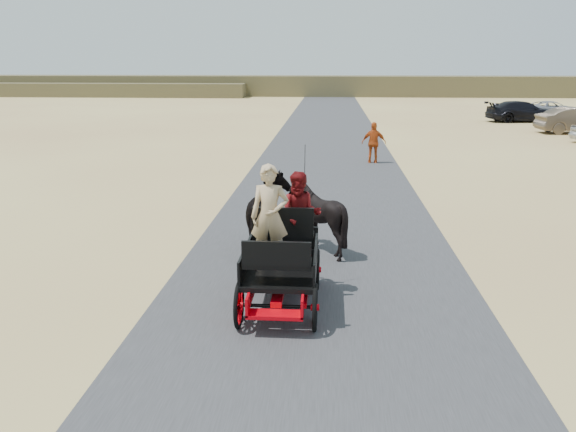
# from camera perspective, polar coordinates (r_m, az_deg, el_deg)

# --- Properties ---
(ground) EXTENTS (140.00, 140.00, 0.00)m
(ground) POSITION_cam_1_polar(r_m,az_deg,el_deg) (10.24, 3.18, -8.73)
(ground) COLOR tan
(road) EXTENTS (6.00, 140.00, 0.01)m
(road) POSITION_cam_1_polar(r_m,az_deg,el_deg) (10.24, 3.18, -8.71)
(road) COLOR #38383A
(road) RESTS_ON ground
(ridge_far) EXTENTS (140.00, 6.00, 2.40)m
(ridge_far) POSITION_cam_1_polar(r_m,az_deg,el_deg) (71.40, 4.27, 13.05)
(ridge_far) COLOR brown
(ridge_far) RESTS_ON ground
(ridge_near) EXTENTS (40.00, 4.00, 1.60)m
(ridge_near) POSITION_cam_1_polar(r_m,az_deg,el_deg) (73.85, -20.27, 11.93)
(ridge_near) COLOR brown
(ridge_near) RESTS_ON ground
(carriage) EXTENTS (1.30, 2.40, 0.72)m
(carriage) POSITION_cam_1_polar(r_m,az_deg,el_deg) (9.99, -0.69, -7.11)
(carriage) COLOR black
(carriage) RESTS_ON ground
(horse_left) EXTENTS (0.91, 2.01, 1.70)m
(horse_left) POSITION_cam_1_polar(r_m,az_deg,el_deg) (12.71, -2.00, 0.20)
(horse_left) COLOR black
(horse_left) RESTS_ON ground
(horse_right) EXTENTS (1.37, 1.54, 1.70)m
(horse_right) POSITION_cam_1_polar(r_m,az_deg,el_deg) (12.64, 2.96, 0.11)
(horse_right) COLOR black
(horse_right) RESTS_ON ground
(driver_man) EXTENTS (0.66, 0.43, 1.80)m
(driver_man) POSITION_cam_1_polar(r_m,az_deg,el_deg) (9.64, -1.87, -0.03)
(driver_man) COLOR tan
(driver_man) RESTS_ON carriage
(passenger_woman) EXTENTS (0.77, 0.60, 1.58)m
(passenger_woman) POSITION_cam_1_polar(r_m,az_deg,el_deg) (10.16, 1.27, 0.14)
(passenger_woman) COLOR #660C0F
(passenger_woman) RESTS_ON carriage
(pedestrian) EXTENTS (1.03, 0.46, 1.73)m
(pedestrian) POSITION_cam_1_polar(r_m,az_deg,el_deg) (24.11, 8.71, 7.37)
(pedestrian) COLOR #B54414
(pedestrian) RESTS_ON ground
(car_c) EXTENTS (5.22, 2.73, 1.45)m
(car_c) POSITION_cam_1_polar(r_m,az_deg,el_deg) (43.74, 22.69, 9.77)
(car_c) COLOR black
(car_c) RESTS_ON ground
(car_d) EXTENTS (4.47, 2.22, 1.22)m
(car_d) POSITION_cam_1_polar(r_m,az_deg,el_deg) (48.26, 25.26, 9.79)
(car_d) COLOR #B2B2B7
(car_d) RESTS_ON ground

